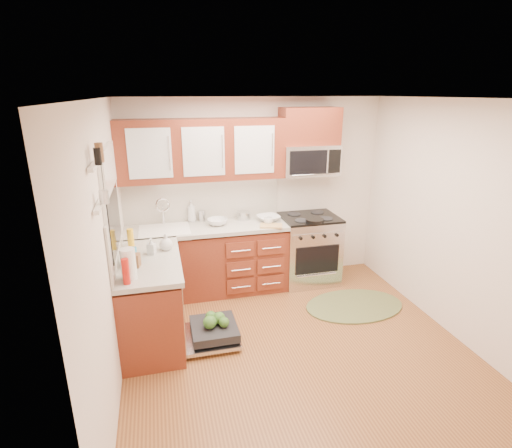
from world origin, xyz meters
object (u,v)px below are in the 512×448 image
object	(u,v)px
cup	(268,221)
rug	(354,306)
range	(308,249)
cutting_board	(271,226)
stock_pot	(244,216)
microwave	(309,160)
skillet	(315,221)
paper_towel_roll	(128,264)
upper_cabinets	(202,150)
dishwasher	(211,333)
sink	(165,239)
bowl_a	(268,218)
bowl_b	(217,222)

from	to	relation	value
cup	rug	bearing A→B (deg)	-38.45
range	cutting_board	xyz separation A→B (m)	(-0.61, -0.21, 0.46)
range	stock_pot	size ratio (longest dim) A/B	5.30
microwave	skillet	distance (m)	0.82
stock_pot	paper_towel_roll	xyz separation A→B (m)	(-1.40, -1.50, 0.09)
upper_cabinets	dishwasher	xyz separation A→B (m)	(-0.13, -1.27, -1.77)
sink	skillet	distance (m)	1.92
dishwasher	cutting_board	xyz separation A→B (m)	(0.93, 0.92, 0.84)
stock_pot	bowl_a	distance (m)	0.34
microwave	dishwasher	distance (m)	2.55
upper_cabinets	cup	xyz separation A→B (m)	(0.79, -0.25, -0.90)
rug	bowl_b	bearing A→B (deg)	151.05
microwave	bowl_b	xyz separation A→B (m)	(-1.26, -0.10, -0.73)
sink	cutting_board	size ratio (longest dim) A/B	2.20
cutting_board	sink	bearing A→B (deg)	171.40
sink	skillet	size ratio (longest dim) A/B	2.61
upper_cabinets	rug	world-z (taller)	upper_cabinets
dishwasher	stock_pot	bearing A→B (deg)	63.15
microwave	range	bearing A→B (deg)	-90.00
microwave	dishwasher	xyz separation A→B (m)	(-1.54, -1.25, -1.60)
cutting_board	range	bearing A→B (deg)	19.09
microwave	cup	bearing A→B (deg)	-159.54
bowl_a	bowl_b	bearing A→B (deg)	-179.76
skillet	stock_pot	xyz separation A→B (m)	(-0.85, 0.42, 0.01)
bowl_b	cup	distance (m)	0.66
skillet	range	bearing A→B (deg)	82.71
dishwasher	stock_pot	world-z (taller)	stock_pot
range	rug	world-z (taller)	range
dishwasher	rug	distance (m)	1.87
rug	skillet	bearing A→B (deg)	119.79
upper_cabinets	sink	distance (m)	1.21
upper_cabinets	cutting_board	world-z (taller)	upper_cabinets
upper_cabinets	stock_pot	size ratio (longest dim) A/B	11.43
range	rug	size ratio (longest dim) A/B	0.76
paper_towel_roll	cup	world-z (taller)	paper_towel_roll
microwave	cup	world-z (taller)	microwave
skillet	cutting_board	size ratio (longest dim) A/B	0.84
bowl_a	cup	bearing A→B (deg)	-106.35
rug	microwave	bearing A→B (deg)	107.68
cutting_board	bowl_a	bearing A→B (deg)	82.34
range	rug	xyz separation A→B (m)	(0.31, -0.84, -0.46)
dishwasher	paper_towel_roll	world-z (taller)	paper_towel_roll
skillet	cutting_board	bearing A→B (deg)	176.02
skillet	bowl_a	distance (m)	0.61
cutting_board	paper_towel_roll	xyz separation A→B (m)	(-1.67, -1.12, 0.14)
upper_cabinets	cup	size ratio (longest dim) A/B	17.71
upper_cabinets	bowl_b	xyz separation A→B (m)	(0.15, -0.12, -0.91)
range	microwave	size ratio (longest dim) A/B	1.25
cup	dishwasher	bearing A→B (deg)	-132.18
cutting_board	paper_towel_roll	distance (m)	2.02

